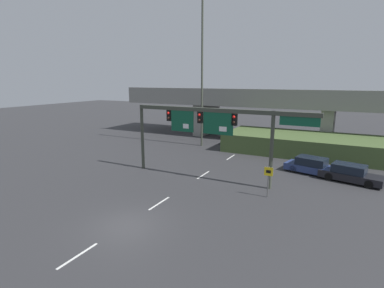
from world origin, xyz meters
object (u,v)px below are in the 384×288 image
object	(u,v)px
highway_light_pole_near	(202,70)
parked_sedan_near_right	(313,166)
speed_limit_sign	(268,177)
parked_sedan_mid_right	(350,174)
signal_gantry	(211,122)

from	to	relation	value
highway_light_pole_near	parked_sedan_near_right	bearing A→B (deg)	-22.92
speed_limit_sign	highway_light_pole_near	distance (m)	19.07
speed_limit_sign	parked_sedan_mid_right	bearing A→B (deg)	51.50
speed_limit_sign	highway_light_pole_near	size ratio (longest dim) A/B	0.13
signal_gantry	parked_sedan_mid_right	xyz separation A→B (m)	(10.31, 4.68, -4.11)
speed_limit_sign	signal_gantry	bearing A→B (deg)	161.11
highway_light_pole_near	parked_sedan_mid_right	bearing A→B (deg)	-21.91
parked_sedan_mid_right	parked_sedan_near_right	bearing A→B (deg)	175.69
signal_gantry	parked_sedan_near_right	world-z (taller)	signal_gantry
speed_limit_sign	highway_light_pole_near	world-z (taller)	highway_light_pole_near
highway_light_pole_near	parked_sedan_mid_right	world-z (taller)	highway_light_pole_near
parked_sedan_near_right	parked_sedan_mid_right	world-z (taller)	parked_sedan_near_right
parked_sedan_near_right	parked_sedan_mid_right	distance (m)	3.08
speed_limit_sign	parked_sedan_near_right	bearing A→B (deg)	73.46
parked_sedan_near_right	speed_limit_sign	bearing A→B (deg)	-93.62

